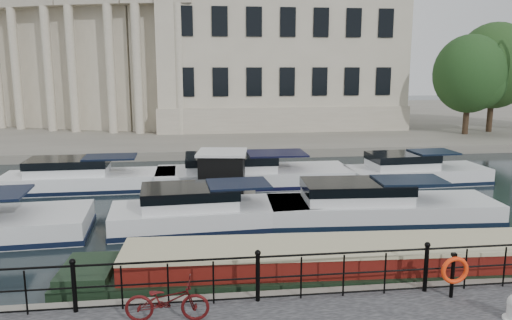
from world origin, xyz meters
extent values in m
plane|color=black|center=(0.00, 0.00, 0.00)|extent=(160.00, 160.00, 0.00)
cube|color=#6B665B|center=(0.00, 39.00, 0.28)|extent=(120.00, 42.00, 0.55)
cylinder|color=black|center=(-4.00, -2.25, 1.10)|extent=(0.10, 0.10, 1.10)
sphere|color=black|center=(-4.00, -2.25, 1.70)|extent=(0.14, 0.14, 0.14)
cylinder|color=black|center=(0.00, -2.25, 1.10)|extent=(0.10, 0.10, 1.10)
sphere|color=black|center=(0.00, -2.25, 1.70)|extent=(0.14, 0.14, 0.14)
cylinder|color=black|center=(4.00, -2.25, 1.10)|extent=(0.10, 0.10, 1.10)
sphere|color=black|center=(4.00, -2.25, 1.70)|extent=(0.14, 0.14, 0.14)
cylinder|color=black|center=(0.00, -2.25, 1.60)|extent=(24.00, 0.05, 0.05)
cylinder|color=black|center=(0.00, -2.25, 1.10)|extent=(24.00, 0.04, 0.04)
cylinder|color=black|center=(0.00, -2.25, 0.63)|extent=(24.00, 0.04, 0.04)
cube|color=#ADA38C|center=(6.00, 33.00, 7.55)|extent=(20.00, 14.00, 14.00)
cube|color=#9E937F|center=(6.00, 33.00, 1.55)|extent=(20.30, 14.30, 2.00)
cube|color=#ADA38C|center=(-3.33, 29.02, 6.05)|extent=(5.73, 4.06, 11.00)
cylinder|color=#ADA38C|center=(-2.28, 26.16, 5.45)|extent=(0.70, 0.70, 9.80)
cylinder|color=#ADA38C|center=(-5.49, 26.87, 5.45)|extent=(0.70, 0.70, 9.80)
cube|color=#ADA38C|center=(-8.29, 30.44, 6.05)|extent=(5.90, 4.56, 11.00)
cylinder|color=#ADA38C|center=(-7.59, 27.47, 5.45)|extent=(0.70, 0.70, 9.80)
cylinder|color=#ADA38C|center=(-10.69, 28.56, 5.45)|extent=(0.70, 0.70, 9.80)
cube|color=#ADA38C|center=(-13.04, 32.44, 6.05)|extent=(5.99, 4.99, 11.00)
cube|color=#9E937F|center=(-13.92, 30.65, 10.95)|extent=(5.55, 3.83, 1.20)
cylinder|color=#ADA38C|center=(-12.70, 29.41, 5.45)|extent=(0.70, 0.70, 9.80)
cylinder|color=#ADA38C|center=(-15.65, 30.87, 5.45)|extent=(0.70, 0.70, 9.80)
cube|color=#ADA38C|center=(-17.52, 35.00, 6.05)|extent=(5.99, 5.36, 11.00)
imported|color=#430C0C|center=(-1.99, -2.91, 1.01)|extent=(1.79, 0.74, 0.92)
cylinder|color=black|center=(4.46, -2.63, 1.07)|extent=(0.09, 0.09, 1.04)
cube|color=black|center=(4.46, -2.63, 1.59)|extent=(0.10, 0.10, 0.07)
torus|color=#FC350D|center=(4.46, -2.71, 1.24)|extent=(0.66, 0.10, 0.66)
cube|color=black|center=(3.06, -0.64, 0.10)|extent=(15.94, 2.87, 0.95)
cube|color=#57110C|center=(3.06, -0.64, 0.75)|extent=(12.76, 2.40, 0.74)
cube|color=tan|center=(3.06, -0.64, 1.15)|extent=(12.76, 2.46, 0.11)
cube|color=#6B665B|center=(-0.13, 8.87, 0.05)|extent=(3.21, 2.81, 0.24)
cube|color=black|center=(-0.13, 8.87, 1.10)|extent=(2.19, 2.19, 1.73)
cube|color=silver|center=(-0.13, 8.87, 2.05)|extent=(2.41, 2.41, 0.12)
cube|color=silver|center=(-0.66, 4.94, 0.20)|extent=(7.56, 3.02, 1.20)
cube|color=black|center=(-0.66, 4.94, 0.12)|extent=(7.64, 3.05, 0.18)
cube|color=silver|center=(-1.55, 4.89, 1.05)|extent=(3.46, 2.31, 0.90)
cube|color=black|center=(0.23, 5.00, 1.55)|extent=(2.33, 1.93, 0.08)
cube|color=silver|center=(5.69, 4.82, 0.20)|extent=(8.71, 2.99, 1.20)
cube|color=black|center=(5.69, 4.82, 0.12)|extent=(8.80, 3.02, 0.18)
cube|color=silver|center=(4.66, 4.88, 1.05)|extent=(3.97, 2.29, 0.90)
cube|color=black|center=(6.72, 4.77, 1.55)|extent=(2.67, 1.91, 0.08)
cube|color=white|center=(-6.26, 11.15, 0.20)|extent=(8.03, 2.58, 1.20)
cube|color=black|center=(-6.26, 11.15, 0.12)|extent=(8.11, 2.60, 0.18)
cube|color=white|center=(-7.22, 11.13, 1.05)|extent=(3.63, 2.06, 0.90)
cube|color=black|center=(-5.31, 11.17, 1.55)|extent=(2.43, 1.74, 0.08)
cube|color=silver|center=(1.55, 11.17, 0.20)|extent=(9.49, 3.10, 1.20)
cube|color=black|center=(1.55, 11.17, 0.12)|extent=(9.59, 3.14, 0.18)
cube|color=silver|center=(0.41, 11.17, 1.05)|extent=(4.27, 2.55, 0.90)
cube|color=black|center=(2.69, 11.17, 1.55)|extent=(2.85, 2.17, 0.08)
cube|color=silver|center=(9.72, 10.52, 0.20)|extent=(7.05, 2.78, 1.20)
cube|color=black|center=(9.72, 10.52, 0.12)|extent=(7.12, 2.81, 0.18)
cube|color=silver|center=(8.89, 10.48, 1.05)|extent=(3.21, 2.16, 0.90)
cube|color=black|center=(10.55, 10.55, 1.55)|extent=(2.16, 1.82, 0.08)
cylinder|color=black|center=(19.62, 23.42, 1.79)|extent=(0.44, 0.44, 2.49)
ellipsoid|color=#173A12|center=(19.62, 23.42, 5.17)|extent=(5.40, 5.40, 5.97)
sphere|color=#173A12|center=(20.22, 23.02, 4.46)|extent=(3.98, 3.98, 3.98)
cylinder|color=black|center=(22.24, 24.44, 1.96)|extent=(0.44, 0.44, 2.81)
ellipsoid|color=#1A3B12|center=(22.24, 24.44, 5.77)|extent=(6.11, 6.11, 6.75)
sphere|color=#1A3B12|center=(22.84, 24.04, 4.97)|extent=(4.50, 4.50, 4.50)
camera|label=1|loc=(-1.37, -12.71, 5.83)|focal=35.00mm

